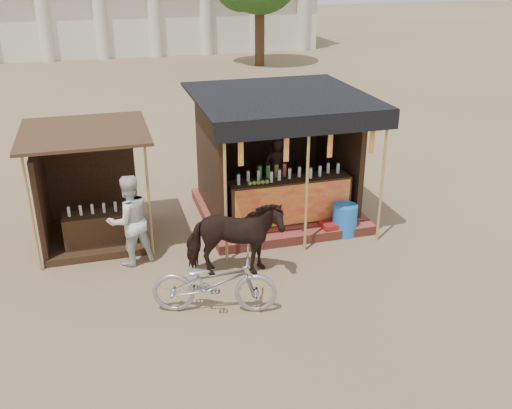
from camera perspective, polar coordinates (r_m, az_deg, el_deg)
name	(u,v)px	position (r m, az deg, el deg)	size (l,w,h in m)	color
ground	(281,298)	(9.99, 2.55, -9.36)	(120.00, 120.00, 0.00)	#846B4C
main_stall	(278,172)	(12.67, 2.19, 3.23)	(3.60, 3.61, 2.78)	#993F32
secondary_stall	(84,202)	(12.08, -16.82, 0.26)	(2.40, 2.40, 2.38)	#372114
cow	(234,239)	(10.30, -2.18, -3.50)	(0.80, 1.75, 1.48)	black
motorbike	(214,282)	(9.41, -4.18, -7.77)	(0.72, 2.05, 1.08)	#A0A0A8
bystander	(130,220)	(10.92, -12.53, -1.55)	(0.87, 0.68, 1.78)	silver
blue_barrel	(345,220)	(12.13, 8.84, -1.52)	(0.52, 0.52, 0.67)	blue
red_crate	(331,229)	(12.10, 7.53, -2.47)	(0.43, 0.36, 0.31)	maroon
cooler	(328,215)	(12.57, 7.23, -1.02)	(0.66, 0.46, 0.46)	#186E2F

